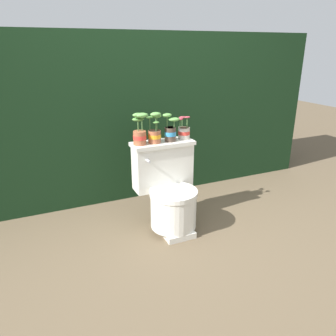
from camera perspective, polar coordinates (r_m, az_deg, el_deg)
name	(u,v)px	position (r m, az deg, el deg)	size (l,w,h in m)	color
ground_plane	(176,231)	(2.67, 1.34, -10.96)	(12.00, 12.00, 0.00)	brown
hedge_backdrop	(128,112)	(3.41, -6.93, 9.64)	(3.74, 0.81, 1.52)	black
toilet	(169,190)	(2.61, 0.14, -3.91)	(0.50, 0.50, 0.69)	silver
potted_plant_left	(140,131)	(2.49, -4.96, 6.37)	(0.12, 0.12, 0.24)	#9E5638
potted_plant_midleft	(155,132)	(2.54, -2.33, 6.29)	(0.12, 0.10, 0.24)	#9E5638
potted_plant_middle	(170,131)	(2.58, 0.43, 6.52)	(0.13, 0.10, 0.22)	#47382D
potted_plant_midright	(184,131)	(2.66, 2.77, 6.38)	(0.11, 0.11, 0.19)	beige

